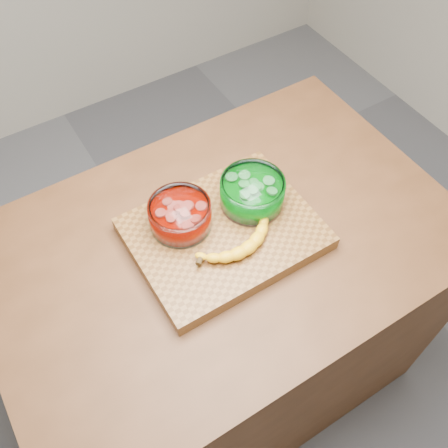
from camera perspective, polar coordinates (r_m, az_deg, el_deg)
ground at (r=2.07m, az=-0.00°, el=-15.96°), size 3.50×3.50×0.00m
counter at (r=1.65m, az=-0.00°, el=-10.52°), size 1.20×0.80×0.90m
cutting_board at (r=1.25m, az=-0.00°, el=-1.09°), size 0.45×0.35×0.04m
bowl_red at (r=1.22m, az=-5.03°, el=0.99°), size 0.15×0.15×0.07m
bowl_green at (r=1.26m, az=3.24°, el=3.60°), size 0.16×0.16×0.08m
banana at (r=1.19m, az=1.52°, el=-1.69°), size 0.25×0.13×0.04m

